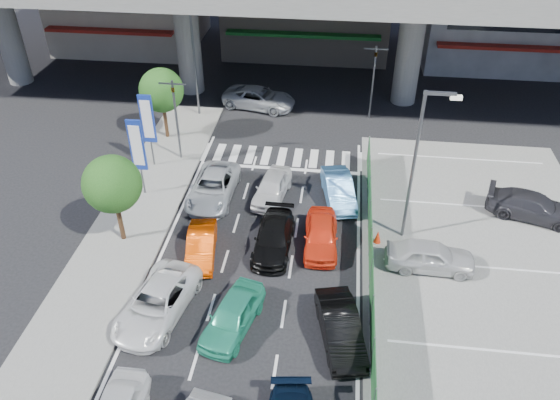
# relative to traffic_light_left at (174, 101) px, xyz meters

# --- Properties ---
(ground) EXTENTS (120.00, 120.00, 0.00)m
(ground) POSITION_rel_traffic_light_left_xyz_m (6.20, -12.00, -3.94)
(ground) COLOR black
(ground) RESTS_ON ground
(parking_lot) EXTENTS (12.00, 28.00, 0.06)m
(parking_lot) POSITION_rel_traffic_light_left_xyz_m (17.20, -10.00, -3.91)
(parking_lot) COLOR slate
(parking_lot) RESTS_ON ground
(sidewalk_left) EXTENTS (4.00, 30.00, 0.12)m
(sidewalk_left) POSITION_rel_traffic_light_left_xyz_m (-0.80, -8.00, -3.88)
(sidewalk_left) COLOR slate
(sidewalk_left) RESTS_ON ground
(fence_run) EXTENTS (0.16, 22.00, 1.80)m
(fence_run) POSITION_rel_traffic_light_left_xyz_m (11.50, -11.00, -3.04)
(fence_run) COLOR #1C5226
(fence_run) RESTS_ON ground
(traffic_light_left) EXTENTS (1.60, 1.24, 5.20)m
(traffic_light_left) POSITION_rel_traffic_light_left_xyz_m (0.00, 0.00, 0.00)
(traffic_light_left) COLOR #595B60
(traffic_light_left) RESTS_ON ground
(traffic_light_right) EXTENTS (1.60, 1.24, 5.20)m
(traffic_light_right) POSITION_rel_traffic_light_left_xyz_m (11.70, 7.00, 0.00)
(traffic_light_right) COLOR #595B60
(traffic_light_right) RESTS_ON ground
(street_lamp_right) EXTENTS (1.65, 0.22, 8.00)m
(street_lamp_right) POSITION_rel_traffic_light_left_xyz_m (13.37, -6.00, 0.83)
(street_lamp_right) COLOR #595B60
(street_lamp_right) RESTS_ON ground
(street_lamp_left) EXTENTS (1.65, 0.22, 8.00)m
(street_lamp_left) POSITION_rel_traffic_light_left_xyz_m (-0.13, 6.00, 0.83)
(street_lamp_left) COLOR #595B60
(street_lamp_left) RESTS_ON ground
(signboard_near) EXTENTS (0.80, 0.14, 4.70)m
(signboard_near) POSITION_rel_traffic_light_left_xyz_m (-1.00, -4.01, -0.87)
(signboard_near) COLOR #595B60
(signboard_near) RESTS_ON ground
(signboard_far) EXTENTS (0.80, 0.14, 4.70)m
(signboard_far) POSITION_rel_traffic_light_left_xyz_m (-1.40, -1.01, -0.87)
(signboard_far) COLOR #595B60
(signboard_far) RESTS_ON ground
(tree_near) EXTENTS (2.80, 2.80, 4.80)m
(tree_near) POSITION_rel_traffic_light_left_xyz_m (-0.80, -8.00, -0.55)
(tree_near) COLOR #382314
(tree_near) RESTS_ON ground
(tree_far) EXTENTS (2.80, 2.80, 4.80)m
(tree_far) POSITION_rel_traffic_light_left_xyz_m (-1.60, 2.50, -0.55)
(tree_far) COLOR #382314
(tree_far) RESTS_ON ground
(sedan_white_mid_left) EXTENTS (3.17, 5.30, 1.38)m
(sedan_white_mid_left) POSITION_rel_traffic_light_left_xyz_m (2.46, -12.64, -3.25)
(sedan_white_mid_left) COLOR white
(sedan_white_mid_left) RESTS_ON ground
(taxi_teal_mid) EXTENTS (2.58, 4.31, 1.38)m
(taxi_teal_mid) POSITION_rel_traffic_light_left_xyz_m (5.78, -12.97, -3.25)
(taxi_teal_mid) COLOR teal
(taxi_teal_mid) RESTS_ON ground
(hatch_black_mid_right) EXTENTS (2.41, 4.41, 1.38)m
(hatch_black_mid_right) POSITION_rel_traffic_light_left_xyz_m (10.24, -13.11, -3.25)
(hatch_black_mid_right) COLOR black
(hatch_black_mid_right) RESTS_ON ground
(taxi_orange_left) EXTENTS (1.85, 3.88, 1.23)m
(taxi_orange_left) POSITION_rel_traffic_light_left_xyz_m (3.41, -8.70, -3.32)
(taxi_orange_left) COLOR #E34101
(taxi_orange_left) RESTS_ON ground
(sedan_black_mid) EXTENTS (1.88, 4.41, 1.27)m
(sedan_black_mid) POSITION_rel_traffic_light_left_xyz_m (6.82, -7.71, -3.30)
(sedan_black_mid) COLOR black
(sedan_black_mid) RESTS_ON ground
(taxi_orange_right) EXTENTS (1.79, 4.11, 1.38)m
(taxi_orange_right) POSITION_rel_traffic_light_left_xyz_m (9.11, -7.26, -3.25)
(taxi_orange_right) COLOR red
(taxi_orange_right) RESTS_ON ground
(wagon_silver_front_left) EXTENTS (2.43, 5.03, 1.38)m
(wagon_silver_front_left) POSITION_rel_traffic_light_left_xyz_m (2.93, -3.85, -3.25)
(wagon_silver_front_left) COLOR #B7BBC0
(wagon_silver_front_left) RESTS_ON ground
(sedan_white_front_mid) EXTENTS (2.15, 4.13, 1.34)m
(sedan_white_front_mid) POSITION_rel_traffic_light_left_xyz_m (6.16, -3.43, -3.26)
(sedan_white_front_mid) COLOR silver
(sedan_white_front_mid) RESTS_ON ground
(kei_truck_front_right) EXTENTS (2.26, 4.39, 1.38)m
(kei_truck_front_right) POSITION_rel_traffic_light_left_xyz_m (9.84, -3.22, -3.25)
(kei_truck_front_right) COLOR #4681BD
(kei_truck_front_right) RESTS_ON ground
(crossing_wagon_silver) EXTENTS (5.62, 3.46, 1.45)m
(crossing_wagon_silver) POSITION_rel_traffic_light_left_xyz_m (3.75, 7.73, -3.21)
(crossing_wagon_silver) COLOR #B2B6BB
(crossing_wagon_silver) RESTS_ON ground
(parked_sedan_white) EXTENTS (4.19, 1.76, 1.41)m
(parked_sedan_white) POSITION_rel_traffic_light_left_xyz_m (14.28, -8.31, -3.17)
(parked_sedan_white) COLOR silver
(parked_sedan_white) RESTS_ON parking_lot
(parked_sedan_dgrey) EXTENTS (5.00, 3.14, 1.35)m
(parked_sedan_dgrey) POSITION_rel_traffic_light_left_xyz_m (20.05, -3.63, -3.20)
(parked_sedan_dgrey) COLOR #313035
(parked_sedan_dgrey) RESTS_ON parking_lot
(traffic_cone) EXTENTS (0.40, 0.40, 0.69)m
(traffic_cone) POSITION_rel_traffic_light_left_xyz_m (11.92, -6.73, -3.53)
(traffic_cone) COLOR red
(traffic_cone) RESTS_ON parking_lot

